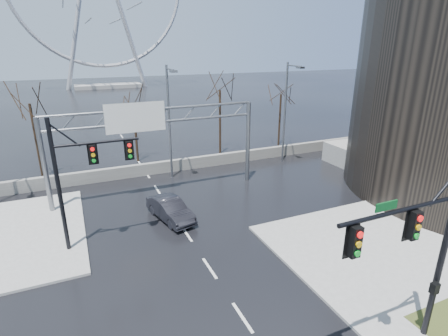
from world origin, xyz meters
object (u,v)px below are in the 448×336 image
car (170,209)px  signal_mast_far (79,172)px  sign_gantry (151,133)px  signal_mast_near (423,242)px

car → signal_mast_far: bearing=-178.2°
signal_mast_far → car: size_ratio=1.76×
sign_gantry → car: sign_gantry is taller
signal_mast_near → car: 16.04m
signal_mast_far → car: (5.49, 1.49, -4.08)m
sign_gantry → car: 6.33m
signal_mast_far → car: 7.00m
signal_mast_near → signal_mast_far: 17.03m
signal_mast_near → car: size_ratio=1.76×
sign_gantry → car: bearing=-90.0°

